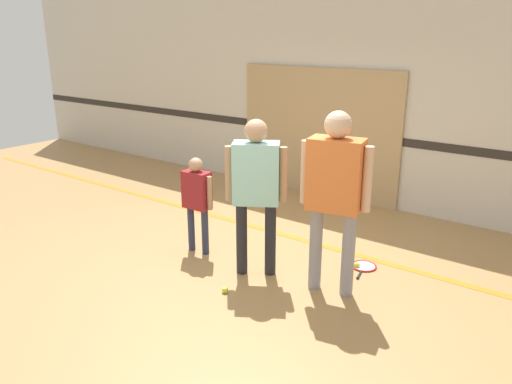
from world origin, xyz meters
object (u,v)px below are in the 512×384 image
Objects in this scene: person_student_right at (335,184)px; tennis_ball_near_instructor at (225,290)px; person_instructor at (256,181)px; racket_spare_on_floor at (364,267)px; person_student_left at (197,195)px; tennis_ball_by_spare_racket at (357,265)px.

person_student_right reaches higher than tennis_ball_near_instructor.
person_instructor is 0.92× the size of person_student_right.
racket_spare_on_floor is at bearing 56.92° from tennis_ball_near_instructor.
person_student_right is at bearing 0.54° from person_student_left.
person_student_left is 2.33× the size of racket_spare_on_floor.
person_instructor reaches higher than racket_spare_on_floor.
person_instructor is 25.72× the size of tennis_ball_near_instructor.
tennis_ball_near_instructor is (0.01, -0.54, -1.02)m from person_instructor.
tennis_ball_near_instructor is at bearing -120.95° from person_instructor.
tennis_ball_by_spare_racket is (-0.00, 0.64, -1.11)m from person_student_right.
racket_spare_on_floor is (0.05, 0.69, -1.13)m from person_student_right.
person_student_right is 1.54m from tennis_ball_near_instructor.
tennis_ball_near_instructor is at bearing -45.94° from racket_spare_on_floor.
racket_spare_on_floor is at bearing 10.73° from person_instructor.
person_student_left is 17.59× the size of tennis_ball_by_spare_racket.
person_student_right is 3.70× the size of racket_spare_on_floor.
person_instructor is at bearing -5.20° from person_student_left.
person_student_left is (-0.89, 0.05, -0.33)m from person_instructor.
person_student_right is at bearing -17.34° from racket_spare_on_floor.
tennis_ball_near_instructor is at bearing 27.57° from person_student_right.
person_instructor is 0.95m from person_student_left.
person_instructor is 1.53m from tennis_ball_by_spare_racket.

